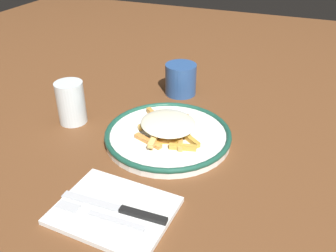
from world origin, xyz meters
TOP-DOWN VIEW (x-y plane):
  - ground_plane at (0.00, 0.00)m, footprint 2.60×2.60m
  - plate at (0.00, 0.00)m, footprint 0.30×0.30m
  - fries_heap at (0.00, -0.00)m, footprint 0.18×0.19m
  - napkin at (-0.26, 0.00)m, footprint 0.17×0.22m
  - fork at (-0.29, 0.01)m, footprint 0.02×0.18m
  - knife at (-0.26, -0.02)m, footprint 0.02×0.21m
  - water_glass at (-0.01, 0.26)m, footprint 0.07×0.07m
  - coffee_mug at (0.25, 0.06)m, footprint 0.12×0.09m

SIDE VIEW (x-z plane):
  - ground_plane at x=0.00m, z-range 0.00..0.00m
  - napkin at x=-0.26m, z-range 0.00..0.01m
  - fork at x=-0.29m, z-range 0.01..0.02m
  - plate at x=0.00m, z-range 0.00..0.03m
  - knife at x=-0.26m, z-range 0.01..0.02m
  - fries_heap at x=0.00m, z-range 0.02..0.06m
  - coffee_mug at x=0.25m, z-range 0.00..0.09m
  - water_glass at x=-0.01m, z-range 0.00..0.11m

